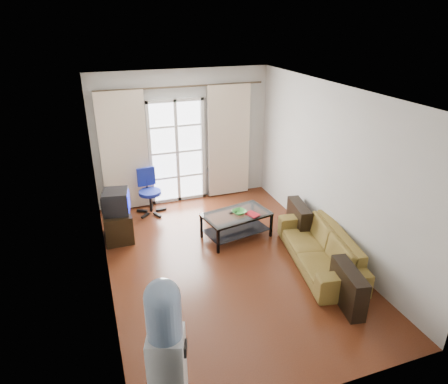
% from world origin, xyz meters
% --- Properties ---
extents(floor, '(5.20, 5.20, 0.00)m').
position_xyz_m(floor, '(0.00, 0.00, 0.00)').
color(floor, '#592915').
rests_on(floor, ground).
extents(ceiling, '(5.20, 5.20, 0.00)m').
position_xyz_m(ceiling, '(0.00, 0.00, 2.70)').
color(ceiling, white).
rests_on(ceiling, wall_back).
extents(wall_back, '(3.60, 0.02, 2.70)m').
position_xyz_m(wall_back, '(0.00, 2.60, 1.35)').
color(wall_back, beige).
rests_on(wall_back, floor).
extents(wall_front, '(3.60, 0.02, 2.70)m').
position_xyz_m(wall_front, '(0.00, -2.60, 1.35)').
color(wall_front, beige).
rests_on(wall_front, floor).
extents(wall_left, '(0.02, 5.20, 2.70)m').
position_xyz_m(wall_left, '(-1.80, 0.00, 1.35)').
color(wall_left, beige).
rests_on(wall_left, floor).
extents(wall_right, '(0.02, 5.20, 2.70)m').
position_xyz_m(wall_right, '(1.80, 0.00, 1.35)').
color(wall_right, beige).
rests_on(wall_right, floor).
extents(french_door, '(1.16, 0.06, 2.15)m').
position_xyz_m(french_door, '(-0.15, 2.54, 1.07)').
color(french_door, white).
rests_on(french_door, wall_back).
extents(curtain_rod, '(3.30, 0.04, 0.04)m').
position_xyz_m(curtain_rod, '(0.00, 2.50, 2.38)').
color(curtain_rod, '#4C3F2D').
rests_on(curtain_rod, wall_back).
extents(curtain_left, '(0.90, 0.07, 2.35)m').
position_xyz_m(curtain_left, '(-1.20, 2.48, 1.20)').
color(curtain_left, beige).
rests_on(curtain_left, curtain_rod).
extents(curtain_right, '(0.90, 0.07, 2.35)m').
position_xyz_m(curtain_right, '(0.95, 2.48, 1.20)').
color(curtain_right, beige).
rests_on(curtain_right, curtain_rod).
extents(radiator, '(0.64, 0.12, 0.64)m').
position_xyz_m(radiator, '(0.80, 2.50, 0.33)').
color(radiator, gray).
rests_on(radiator, floor).
extents(sofa, '(2.25, 1.46, 0.58)m').
position_xyz_m(sofa, '(1.37, -0.54, 0.29)').
color(sofa, brown).
rests_on(sofa, floor).
extents(coffee_table, '(1.25, 0.86, 0.46)m').
position_xyz_m(coffee_table, '(0.44, 0.68, 0.30)').
color(coffee_table, silver).
rests_on(coffee_table, floor).
extents(bowl, '(0.37, 0.37, 0.06)m').
position_xyz_m(bowl, '(0.48, 0.67, 0.49)').
color(bowl, '#328B36').
rests_on(bowl, coffee_table).
extents(book, '(0.35, 0.37, 0.02)m').
position_xyz_m(book, '(0.60, 0.51, 0.47)').
color(book, '#A41424').
rests_on(book, coffee_table).
extents(remote, '(0.15, 0.06, 0.02)m').
position_xyz_m(remote, '(0.39, 0.73, 0.47)').
color(remote, black).
rests_on(remote, coffee_table).
extents(tv_stand, '(0.47, 0.70, 0.52)m').
position_xyz_m(tv_stand, '(-1.54, 1.36, 0.26)').
color(tv_stand, black).
rests_on(tv_stand, floor).
extents(crt_tv, '(0.50, 0.50, 0.41)m').
position_xyz_m(crt_tv, '(-1.53, 1.32, 0.72)').
color(crt_tv, black).
rests_on(crt_tv, tv_stand).
extents(task_chair, '(0.68, 0.68, 0.90)m').
position_xyz_m(task_chair, '(-0.83, 2.16, 0.27)').
color(task_chair, black).
rests_on(task_chair, floor).
extents(water_cooler, '(0.42, 0.42, 1.62)m').
position_xyz_m(water_cooler, '(-1.42, -2.35, 0.85)').
color(water_cooler, white).
rests_on(water_cooler, floor).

